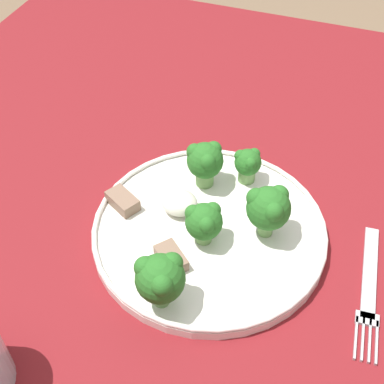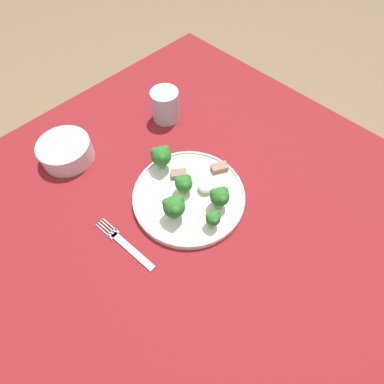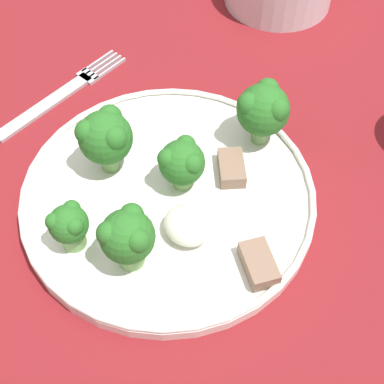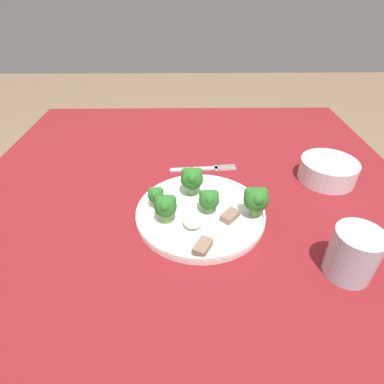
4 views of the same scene
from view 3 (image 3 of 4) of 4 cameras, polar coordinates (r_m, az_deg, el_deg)
table at (r=0.60m, az=-6.91°, el=-4.25°), size 1.15×1.07×0.75m
dinner_plate at (r=0.50m, az=-2.55°, el=-0.35°), size 0.27×0.27×0.02m
fork at (r=0.61m, az=-13.77°, el=10.04°), size 0.03×0.17×0.00m
broccoli_floret_near_rim_left at (r=0.49m, az=-9.21°, el=5.86°), size 0.05×0.05×0.07m
broccoli_floret_center_left at (r=0.51m, az=7.61°, el=8.78°), size 0.05×0.05×0.07m
broccoli_floret_back_left at (r=0.47m, az=-1.09°, el=3.21°), size 0.04×0.04×0.05m
broccoli_floret_front_left at (r=0.43m, az=-6.91°, el=-4.75°), size 0.05×0.04×0.06m
broccoli_floret_center_back at (r=0.45m, az=-13.00°, el=-3.44°), size 0.03×0.03×0.05m
meat_slice_front_slice at (r=0.50m, az=4.23°, el=2.58°), size 0.05×0.04×0.01m
meat_slice_middle_slice at (r=0.45m, az=7.13°, el=-7.63°), size 0.05×0.04×0.02m
sauce_dollop at (r=0.46m, az=-0.75°, el=-3.82°), size 0.04×0.04×0.02m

